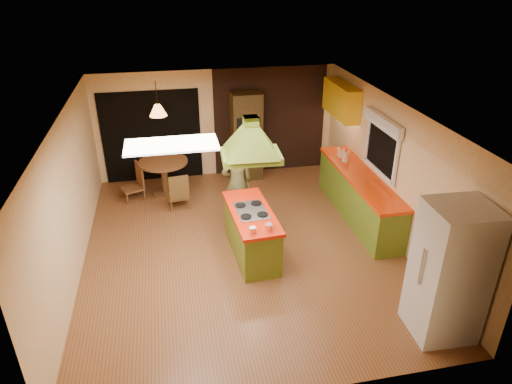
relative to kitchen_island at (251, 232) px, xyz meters
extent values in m
plane|color=brown|center=(-0.13, 0.26, -0.43)|extent=(6.50, 6.50, 0.00)
plane|color=beige|center=(-0.13, 3.51, 0.82)|extent=(5.50, 0.00, 5.50)
plane|color=beige|center=(-0.13, -2.99, 0.82)|extent=(5.50, 0.00, 5.50)
plane|color=beige|center=(-2.88, 0.26, 0.82)|extent=(0.00, 6.50, 6.50)
plane|color=beige|center=(2.62, 0.26, 0.82)|extent=(0.00, 6.50, 6.50)
plane|color=silver|center=(-0.13, 0.26, 2.07)|extent=(6.50, 6.50, 0.00)
cube|color=#381E14|center=(1.12, 3.49, 0.82)|extent=(2.64, 0.03, 2.50)
cube|color=black|center=(-1.63, 3.49, 0.62)|extent=(2.20, 0.03, 2.10)
cube|color=olive|center=(2.32, 0.86, 0.00)|extent=(0.58, 3.00, 0.86)
cube|color=#E53807|center=(2.32, 0.86, 0.46)|extent=(0.62, 3.05, 0.06)
cube|color=yellow|center=(2.44, 2.46, 1.52)|extent=(0.34, 1.40, 0.70)
cube|color=black|center=(2.59, 0.66, 1.12)|extent=(0.03, 1.16, 0.96)
cube|color=white|center=(2.54, 0.66, 1.59)|extent=(0.10, 1.35, 0.22)
cube|color=white|center=(-1.23, -0.94, 2.05)|extent=(1.20, 0.60, 0.03)
cube|color=olive|center=(0.00, 0.00, -0.04)|extent=(0.72, 1.65, 0.79)
cube|color=red|center=(0.00, 0.00, 0.39)|extent=(0.78, 1.73, 0.06)
cube|color=silver|center=(0.00, 0.00, 0.43)|extent=(0.53, 0.74, 0.02)
cube|color=#5D701C|center=(0.00, 0.00, 1.42)|extent=(0.97, 0.72, 0.11)
pyramid|color=#5D701C|center=(0.00, 0.00, 1.92)|extent=(0.97, 0.72, 0.45)
cube|color=#5D701C|center=(0.00, 0.00, 2.00)|extent=(0.22, 0.22, 0.14)
imported|color=brown|center=(-0.05, 1.19, 0.38)|extent=(0.65, 0.48, 1.63)
cube|color=silver|center=(2.19, -2.34, 0.54)|extent=(0.83, 0.79, 1.95)
cube|color=#412F15|center=(0.50, 3.21, 0.58)|extent=(0.68, 0.60, 2.03)
cube|color=black|center=(0.50, 2.91, 0.88)|extent=(0.52, 0.03, 0.45)
cube|color=black|center=(0.50, 2.91, 0.38)|extent=(0.52, 0.03, 0.45)
cylinder|color=brown|center=(-1.42, 2.65, 0.33)|extent=(1.05, 1.05, 0.05)
cylinder|color=brown|center=(-1.42, 2.65, -0.04)|extent=(0.14, 0.14, 0.74)
cylinder|color=brown|center=(-1.42, 2.65, -0.41)|extent=(0.59, 0.59, 0.05)
cone|color=#FF9E3F|center=(-1.42, 2.65, 1.47)|extent=(0.40, 0.40, 0.23)
cylinder|color=beige|center=(2.27, 1.55, 0.60)|extent=(0.15, 0.15, 0.21)
cylinder|color=#F5E6C5|center=(2.27, 1.86, 0.58)|extent=(0.13, 0.13, 0.17)
cylinder|color=beige|center=(2.27, 1.79, 0.58)|extent=(0.17, 0.17, 0.18)
camera|label=1|loc=(-1.25, -6.58, 4.17)|focal=32.00mm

